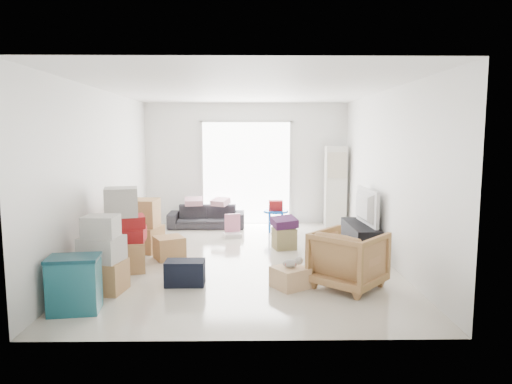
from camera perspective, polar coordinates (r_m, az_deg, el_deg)
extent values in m
cube|color=beige|center=(7.53, -1.35, -9.15)|extent=(4.50, 6.00, 0.24)
cube|color=white|center=(7.27, -1.42, 13.69)|extent=(4.50, 6.00, 0.24)
cube|color=white|center=(10.36, -1.21, 3.59)|extent=(4.50, 0.24, 2.70)
cube|color=white|center=(4.15, -1.81, -1.71)|extent=(4.50, 0.24, 2.70)
cube|color=white|center=(7.65, -19.44, 1.93)|extent=(0.24, 6.00, 2.70)
cube|color=white|center=(7.61, 16.78, 2.01)|extent=(0.24, 6.00, 2.70)
cube|color=white|center=(10.24, -1.22, 2.42)|extent=(2.00, 0.01, 2.30)
cube|color=silver|center=(10.29, -6.80, 2.39)|extent=(0.06, 0.04, 2.30)
cube|color=silver|center=(10.27, 4.37, 2.42)|extent=(0.06, 0.04, 2.30)
cube|color=silver|center=(10.20, -1.23, 8.87)|extent=(2.10, 0.04, 0.06)
cube|color=silver|center=(10.11, 9.89, 0.69)|extent=(0.45, 0.30, 1.75)
cube|color=black|center=(8.17, 12.90, -5.50)|extent=(0.41, 1.37, 0.46)
imported|color=black|center=(8.12, 12.96, -3.44)|extent=(0.68, 1.11, 0.14)
imported|color=#2C2B31|center=(9.91, -6.21, -2.63)|extent=(1.63, 0.48, 0.64)
cube|color=#BB8892|center=(9.93, -7.81, -0.46)|extent=(0.38, 0.32, 0.11)
cube|color=#BB8892|center=(9.82, -4.49, -0.45)|extent=(0.46, 0.44, 0.13)
imported|color=#B57E50|center=(6.12, 11.50, -7.89)|extent=(1.11, 1.10, 0.83)
cube|color=#1A5660|center=(5.66, -21.67, -12.32)|extent=(0.58, 0.44, 0.30)
cube|color=#1A5660|center=(5.57, -21.81, -9.39)|extent=(0.58, 0.44, 0.30)
cube|color=#0C333D|center=(5.53, -21.90, -7.69)|extent=(0.61, 0.46, 0.04)
cube|color=#AC744D|center=(6.22, -18.58, -9.94)|extent=(0.60, 0.52, 0.40)
cube|color=beige|center=(6.13, -18.71, -6.74)|extent=(0.57, 0.51, 0.31)
cube|color=beige|center=(6.07, -18.82, -4.07)|extent=(0.42, 0.38, 0.27)
cube|color=#AC744D|center=(7.08, -16.28, -7.64)|extent=(0.75, 0.75, 0.44)
cube|color=maroon|center=(7.00, -16.37, -5.12)|extent=(0.70, 0.51, 0.20)
cube|color=maroon|center=(6.97, -16.43, -3.62)|extent=(0.74, 0.60, 0.18)
cube|color=beige|center=(6.92, -16.51, -1.20)|extent=(0.56, 0.54, 0.42)
cube|color=#AC744D|center=(8.13, -13.96, -5.67)|extent=(0.73, 0.66, 0.43)
cube|color=#AC744D|center=(8.04, -14.06, -2.54)|extent=(0.55, 0.55, 0.47)
cube|color=#AC744D|center=(7.54, -10.79, -6.87)|extent=(0.58, 0.58, 0.36)
cube|color=black|center=(6.24, -8.86, -9.94)|extent=(0.52, 0.31, 0.33)
cube|color=#8D8652|center=(8.08, 3.53, -5.80)|extent=(0.44, 0.44, 0.37)
cube|color=#4D1F4F|center=(8.02, 3.54, -4.03)|extent=(0.49, 0.49, 0.14)
cylinder|color=blue|center=(9.44, 2.48, -2.42)|extent=(0.52, 0.52, 0.04)
cylinder|color=blue|center=(9.62, 3.20, -3.60)|extent=(0.04, 0.04, 0.40)
cylinder|color=blue|center=(9.60, 1.66, -3.60)|extent=(0.04, 0.04, 0.40)
cylinder|color=blue|center=(9.35, 1.73, -3.90)|extent=(0.04, 0.04, 0.40)
cylinder|color=blue|center=(9.36, 3.31, -3.89)|extent=(0.04, 0.04, 0.40)
cube|color=maroon|center=(9.42, 2.49, -1.70)|extent=(0.28, 0.22, 0.20)
cube|color=silver|center=(8.98, -2.99, -5.41)|extent=(0.39, 0.36, 0.08)
cube|color=#D17598|center=(9.06, -2.97, -3.87)|extent=(0.31, 0.12, 0.36)
cube|color=#E2B482|center=(6.09, 4.28, -10.61)|extent=(0.56, 0.56, 0.27)
ellipsoid|color=#B2ADA8|center=(6.04, 4.30, -8.89)|extent=(0.20, 0.14, 0.11)
cube|color=red|center=(6.04, 4.30, -8.85)|extent=(0.14, 0.11, 0.03)
sphere|color=#B2ADA8|center=(6.07, 5.39, -8.53)|extent=(0.11, 0.11, 0.11)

